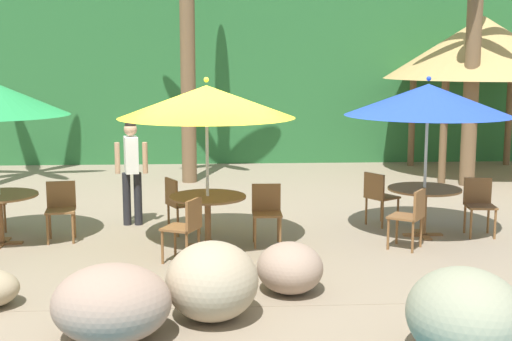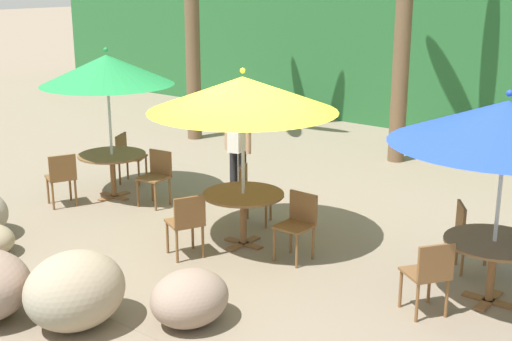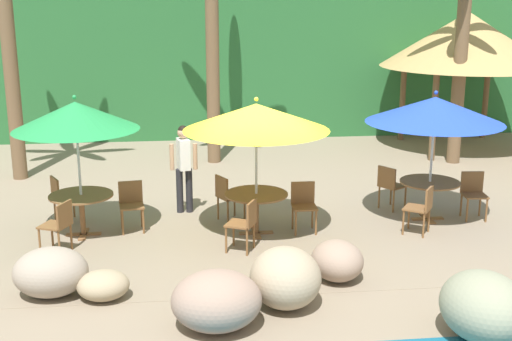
# 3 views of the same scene
# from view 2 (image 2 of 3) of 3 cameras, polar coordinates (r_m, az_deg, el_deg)

# --- Properties ---
(ground_plane) EXTENTS (120.00, 120.00, 0.00)m
(ground_plane) POSITION_cam_2_polar(r_m,az_deg,el_deg) (9.57, -0.56, -6.05)
(ground_plane) COLOR gray
(terrace_deck) EXTENTS (18.00, 5.20, 0.01)m
(terrace_deck) POSITION_cam_2_polar(r_m,az_deg,el_deg) (9.57, -0.56, -6.03)
(terrace_deck) COLOR gray
(terrace_deck) RESTS_ON ground
(foliage_backdrop) EXTENTS (28.00, 2.40, 6.00)m
(foliage_backdrop) POSITION_cam_2_polar(r_m,az_deg,el_deg) (16.85, 19.65, 13.05)
(foliage_backdrop) COLOR #286633
(foliage_backdrop) RESTS_ON ground
(rock_seawall) EXTENTS (16.78, 3.00, 0.95)m
(rock_seawall) POSITION_cam_2_polar(r_m,az_deg,el_deg) (7.94, -17.99, -8.80)
(rock_seawall) COLOR gray
(rock_seawall) RESTS_ON ground
(umbrella_green) EXTENTS (2.12, 2.12, 2.46)m
(umbrella_green) POSITION_cam_2_polar(r_m,az_deg,el_deg) (11.28, -12.16, 8.09)
(umbrella_green) COLOR silver
(umbrella_green) RESTS_ON ground
(dining_table_green) EXTENTS (1.10, 1.10, 0.74)m
(dining_table_green) POSITION_cam_2_polar(r_m,az_deg,el_deg) (11.57, -11.73, 0.73)
(dining_table_green) COLOR brown
(dining_table_green) RESTS_ON ground
(chair_green_seaward) EXTENTS (0.47, 0.48, 0.87)m
(chair_green_seaward) POSITION_cam_2_polar(r_m,az_deg,el_deg) (11.12, -8.16, -0.25)
(chair_green_seaward) COLOR brown
(chair_green_seaward) RESTS_ON ground
(chair_green_inland) EXTENTS (0.57, 0.57, 0.87)m
(chair_green_inland) POSITION_cam_2_polar(r_m,az_deg,el_deg) (12.38, -10.52, 1.31)
(chair_green_inland) COLOR brown
(chair_green_inland) RESTS_ON ground
(chair_green_left) EXTENTS (0.56, 0.55, 0.87)m
(chair_green_left) POSITION_cam_2_polar(r_m,az_deg,el_deg) (11.31, -15.68, -0.42)
(chair_green_left) COLOR brown
(chair_green_left) RESTS_ON ground
(umbrella_yellow) EXTENTS (2.49, 2.49, 2.42)m
(umbrella_yellow) POSITION_cam_2_polar(r_m,az_deg,el_deg) (8.98, -1.10, 6.29)
(umbrella_yellow) COLOR silver
(umbrella_yellow) RESTS_ON ground
(dining_table_yellow) EXTENTS (1.10, 1.10, 0.74)m
(dining_table_yellow) POSITION_cam_2_polar(r_m,az_deg,el_deg) (9.33, -1.05, -2.61)
(dining_table_yellow) COLOR brown
(dining_table_yellow) RESTS_ON ground
(chair_yellow_seaward) EXTENTS (0.43, 0.43, 0.87)m
(chair_yellow_seaward) POSITION_cam_2_polar(r_m,az_deg,el_deg) (8.94, 3.49, -4.17)
(chair_yellow_seaward) COLOR brown
(chair_yellow_seaward) RESTS_ON ground
(chair_yellow_inland) EXTENTS (0.57, 0.57, 0.87)m
(chair_yellow_inland) POSITION_cam_2_polar(r_m,az_deg,el_deg) (10.17, -0.46, -1.63)
(chair_yellow_inland) COLOR brown
(chair_yellow_inland) RESTS_ON ground
(chair_yellow_left) EXTENTS (0.56, 0.56, 0.87)m
(chair_yellow_left) POSITION_cam_2_polar(r_m,az_deg,el_deg) (8.97, -5.70, -4.15)
(chair_yellow_left) COLOR brown
(chair_yellow_left) RESTS_ON ground
(umbrella_blue) EXTENTS (2.47, 2.47, 2.42)m
(umbrella_blue) POSITION_cam_2_polar(r_m,az_deg,el_deg) (7.75, 19.91, 3.72)
(umbrella_blue) COLOR silver
(umbrella_blue) RESTS_ON ground
(dining_table_blue) EXTENTS (1.10, 1.10, 0.74)m
(dining_table_blue) POSITION_cam_2_polar(r_m,az_deg,el_deg) (8.16, 18.95, -6.30)
(dining_table_blue) COLOR brown
(dining_table_blue) RESTS_ON ground
(chair_blue_inland) EXTENTS (0.59, 0.59, 0.87)m
(chair_blue_inland) POSITION_cam_2_polar(r_m,az_deg,el_deg) (8.95, 17.10, -4.87)
(chair_blue_inland) COLOR brown
(chair_blue_inland) RESTS_ON ground
(chair_blue_left) EXTENTS (0.59, 0.59, 0.87)m
(chair_blue_left) POSITION_cam_2_polar(r_m,az_deg,el_deg) (7.68, 14.08, -8.13)
(chair_blue_left) COLOR brown
(chair_blue_left) RESTS_ON ground
(waiter_in_white) EXTENTS (0.52, 0.37, 1.70)m
(waiter_in_white) POSITION_cam_2_polar(r_m,az_deg,el_deg) (10.99, -1.51, 2.26)
(waiter_in_white) COLOR #232328
(waiter_in_white) RESTS_ON ground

